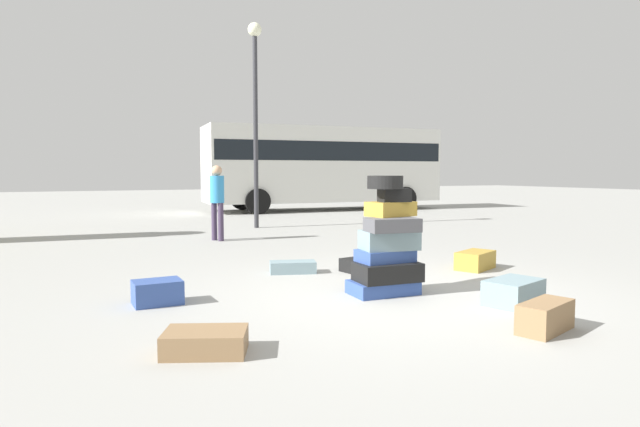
{
  "coord_description": "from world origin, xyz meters",
  "views": [
    {
      "loc": [
        -3.54,
        -5.27,
        1.47
      ],
      "look_at": [
        -0.1,
        1.92,
        0.85
      ],
      "focal_mm": 30.04,
      "sensor_mm": 36.0,
      "label": 1
    }
  ],
  "objects": [
    {
      "name": "suitcase_tan_left_side",
      "position": [
        2.05,
        0.97,
        0.14
      ],
      "size": [
        0.76,
        0.62,
        0.27
      ],
      "primitive_type": "cube",
      "rotation": [
        0.0,
        0.0,
        0.43
      ],
      "color": "#B28C33",
      "rests_on": "ground"
    },
    {
      "name": "suitcase_slate_upright_blue",
      "position": [
        -0.57,
        1.88,
        0.09
      ],
      "size": [
        0.73,
        0.5,
        0.17
      ],
      "primitive_type": "cube",
      "rotation": [
        0.0,
        0.0,
        -0.3
      ],
      "color": "gray",
      "rests_on": "ground"
    },
    {
      "name": "suitcase_black_right_side",
      "position": [
        0.39,
        1.57,
        0.1
      ],
      "size": [
        0.59,
        0.44,
        0.19
      ],
      "primitive_type": "cube",
      "rotation": [
        0.0,
        0.0,
        0.17
      ],
      "color": "black",
      "rests_on": "ground"
    },
    {
      "name": "suitcase_navy_behind_tower",
      "position": [
        -2.65,
        0.82,
        0.13
      ],
      "size": [
        0.53,
        0.39,
        0.27
      ],
      "primitive_type": "cube",
      "rotation": [
        0.0,
        0.0,
        0.03
      ],
      "color": "#334F99",
      "rests_on": "ground"
    },
    {
      "name": "suitcase_slate_foreground_near",
      "position": [
        0.93,
        -0.91,
        0.14
      ],
      "size": [
        0.76,
        0.61,
        0.28
      ],
      "primitive_type": "cube",
      "rotation": [
        0.0,
        0.0,
        0.3
      ],
      "color": "gray",
      "rests_on": "ground"
    },
    {
      "name": "ground_plane",
      "position": [
        0.0,
        0.0,
        0.0
      ],
      "size": [
        80.0,
        80.0,
        0.0
      ],
      "primitive_type": "plane",
      "color": "#9E9E99"
    },
    {
      "name": "suitcase_tower",
      "position": [
        -0.03,
        0.17,
        0.58
      ],
      "size": [
        0.91,
        0.69,
        1.43
      ],
      "color": "#334F99",
      "rests_on": "ground"
    },
    {
      "name": "lamp_post",
      "position": [
        1.01,
        8.16,
        3.54
      ],
      "size": [
        0.36,
        0.36,
        5.31
      ],
      "color": "#333338",
      "rests_on": "ground"
    },
    {
      "name": "suitcase_brown_foreground_far",
      "position": [
        0.43,
        -1.79,
        0.14
      ],
      "size": [
        0.71,
        0.48,
        0.28
      ],
      "primitive_type": "cube",
      "rotation": [
        0.0,
        0.0,
        0.33
      ],
      "color": "olive",
      "rests_on": "ground"
    },
    {
      "name": "person_bearded_onlooker",
      "position": [
        -0.6,
        5.99,
        0.96
      ],
      "size": [
        0.3,
        0.32,
        1.61
      ],
      "rotation": [
        0.0,
        0.0,
        -1.15
      ],
      "color": "#3F334C",
      "rests_on": "ground"
    },
    {
      "name": "suitcase_brown_white_trunk",
      "position": [
        -2.55,
        -1.04,
        0.1
      ],
      "size": [
        0.78,
        0.65,
        0.19
      ],
      "primitive_type": "cube",
      "rotation": [
        0.0,
        0.0,
        -0.4
      ],
      "color": "olive",
      "rests_on": "ground"
    },
    {
      "name": "parked_bus",
      "position": [
        5.55,
        13.5,
        1.83
      ],
      "size": [
        9.19,
        3.29,
        3.15
      ],
      "rotation": [
        0.0,
        0.0,
        -0.08
      ],
      "color": "silver",
      "rests_on": "ground"
    }
  ]
}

